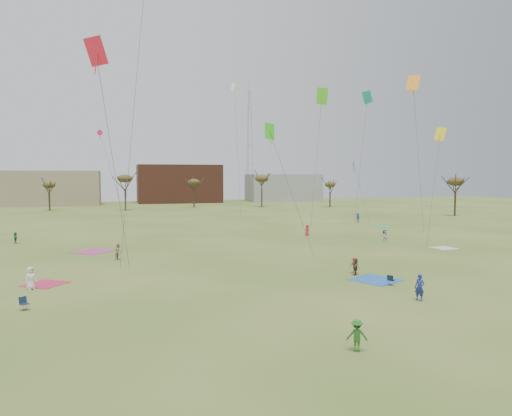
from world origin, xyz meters
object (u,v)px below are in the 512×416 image
object	(u,v)px
flyer_near_center	(357,335)
radio_tower	(249,145)
flyer_near_right	(420,288)
camp_chair_left	(24,306)
camp_chair_center	(391,282)
flyer_near_left	(31,278)
camp_chair_right	(384,235)

from	to	relation	value
flyer_near_center	radio_tower	bearing A→B (deg)	-80.71
flyer_near_right	camp_chair_left	distance (m)	26.78
camp_chair_center	radio_tower	size ratio (longest dim) A/B	0.02
flyer_near_left	radio_tower	world-z (taller)	radio_tower
flyer_near_left	flyer_near_right	world-z (taller)	flyer_near_right
flyer_near_left	camp_chair_left	bearing A→B (deg)	-120.96
flyer_near_right	camp_chair_center	bearing A→B (deg)	138.05
camp_chair_left	camp_chair_right	size ratio (longest dim) A/B	1.00
camp_chair_center	camp_chair_right	world-z (taller)	same
flyer_near_left	radio_tower	distance (m)	130.65
flyer_near_right	camp_chair_center	world-z (taller)	flyer_near_right
flyer_near_center	radio_tower	distance (m)	142.71
camp_chair_left	radio_tower	world-z (taller)	radio_tower
flyer_near_left	camp_chair_right	distance (m)	47.72
flyer_near_right	camp_chair_right	distance (m)	35.44
camp_chair_center	radio_tower	distance (m)	129.19
flyer_near_left	radio_tower	size ratio (longest dim) A/B	0.04
flyer_near_left	camp_chair_center	xyz separation A→B (m)	(27.52, -6.49, -0.62)
flyer_near_left	flyer_near_center	world-z (taller)	flyer_near_left
flyer_near_center	camp_chair_center	size ratio (longest dim) A/B	1.88
flyer_near_center	radio_tower	size ratio (longest dim) A/B	0.04
flyer_near_center	camp_chair_right	world-z (taller)	flyer_near_center
camp_chair_center	flyer_near_right	bearing A→B (deg)	134.88
flyer_near_right	flyer_near_center	bearing A→B (deg)	-84.24
camp_chair_left	radio_tower	size ratio (longest dim) A/B	0.02
flyer_near_right	camp_chair_center	distance (m)	4.73
flyer_near_left	flyer_near_center	bearing A→B (deg)	-82.48
flyer_near_right	radio_tower	world-z (taller)	radio_tower
camp_chair_left	camp_chair_right	xyz separation A→B (m)	(42.55, 26.40, 0.00)
flyer_near_right	camp_chair_right	bearing A→B (deg)	118.39
flyer_near_left	camp_chair_left	xyz separation A→B (m)	(0.61, -6.05, -0.62)
flyer_near_right	camp_chair_left	world-z (taller)	flyer_near_right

